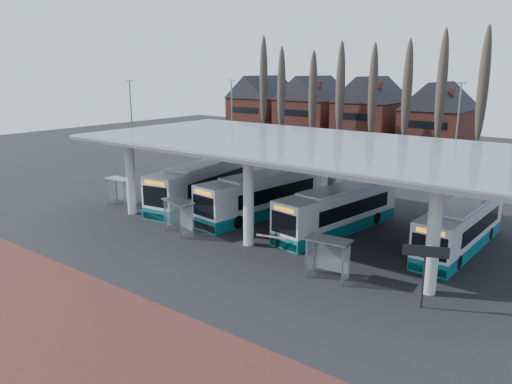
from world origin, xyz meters
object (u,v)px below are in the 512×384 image
Objects in this scene: shelter_2 at (329,249)px; bus_1 at (263,195)px; shelter_1 at (180,209)px; shelter_0 at (121,185)px; bus_3 at (460,228)px; bus_2 at (338,210)px; bus_0 at (205,184)px.

bus_1 is at bearing 137.63° from shelter_2.
shelter_0 is at bearing -178.11° from shelter_1.
bus_1 is 14.88m from bus_3.
bus_1 is at bearing -172.97° from bus_3.
bus_3 is 4.28× the size of shelter_0.
bus_2 is 18.85m from shelter_0.
shelter_0 is at bearing -164.68° from bus_3.
bus_1 is 1.06× the size of bus_2.
shelter_0 is at bearing 167.23° from shelter_2.
bus_0 is 1.11× the size of bus_2.
bus_0 is at bearing 136.09° from shelter_1.
bus_3 reaches higher than shelter_2.
shelter_2 is at bearing -32.36° from bus_0.
bus_2 reaches higher than shelter_2.
bus_1 is (6.12, 0.22, -0.08)m from bus_0.
bus_3 is (14.80, 1.47, -0.16)m from bus_1.
bus_3 reaches higher than shelter_1.
shelter_0 is at bearing -149.55° from bus_1.
bus_1 is 1.12× the size of bus_3.
bus_0 is 6.13m from bus_1.
shelter_2 is (3.70, -7.83, 0.19)m from bus_2.
bus_3 is at bearing 9.98° from shelter_0.
shelter_2 is at bearing -30.05° from bus_1.
bus_0 is 4.98× the size of shelter_2.
bus_2 is at bearing 109.55° from shelter_2.
bus_0 is 7.17m from shelter_0.
shelter_2 is (12.28, -0.49, -0.05)m from shelter_1.
bus_0 reaches higher than shelter_0.
bus_1 is at bearing 90.55° from shelter_1.
bus_0 is 4.60× the size of shelter_1.
bus_3 is at bearing 58.81° from shelter_2.
bus_3 is 10.21m from shelter_2.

